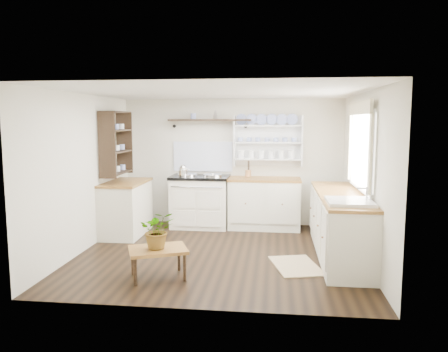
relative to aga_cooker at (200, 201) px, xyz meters
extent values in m
cube|color=black|center=(0.55, -1.57, -0.47)|extent=(4.00, 3.80, 0.01)
cube|color=beige|center=(0.55, 0.33, 0.68)|extent=(4.00, 0.02, 2.30)
cube|color=beige|center=(2.55, -1.57, 0.68)|extent=(0.02, 3.80, 2.30)
cube|color=beige|center=(-1.45, -1.57, 0.68)|extent=(0.02, 3.80, 2.30)
cube|color=white|center=(0.55, -1.57, 1.83)|extent=(4.00, 3.80, 0.01)
cube|color=white|center=(2.51, -1.42, 1.03)|extent=(0.04, 1.40, 1.00)
cube|color=white|center=(2.49, -1.42, 1.03)|extent=(0.02, 1.50, 1.10)
cube|color=beige|center=(2.47, -1.42, 1.61)|extent=(0.04, 1.55, 0.18)
cube|color=white|center=(0.00, 0.00, -0.03)|extent=(1.00, 0.65, 0.88)
cube|color=black|center=(0.00, 0.00, 0.43)|extent=(1.04, 0.69, 0.05)
cylinder|color=silver|center=(-0.23, 0.00, 0.47)|extent=(0.34, 0.34, 0.03)
cylinder|color=silver|center=(0.23, 0.00, 0.47)|extent=(0.34, 0.34, 0.03)
cylinder|color=silver|center=(0.00, -0.37, 0.31)|extent=(0.90, 0.02, 0.02)
cube|color=beige|center=(1.15, 0.03, -0.03)|extent=(1.25, 0.60, 0.88)
cube|color=brown|center=(1.15, 0.03, 0.41)|extent=(1.27, 0.63, 0.04)
cube|color=beige|center=(2.25, -1.47, -0.03)|extent=(0.60, 2.40, 0.88)
cube|color=brown|center=(2.25, -1.47, 0.41)|extent=(0.62, 2.43, 0.04)
cube|color=white|center=(2.25, -2.22, 0.33)|extent=(0.55, 0.60, 0.28)
cylinder|color=silver|center=(2.45, -2.22, 0.53)|extent=(0.02, 0.02, 0.22)
cube|color=beige|center=(-1.15, -0.67, -0.03)|extent=(0.60, 1.10, 0.88)
cube|color=brown|center=(-1.15, -0.67, 0.41)|extent=(0.62, 1.13, 0.04)
cube|color=white|center=(1.20, 0.31, 1.08)|extent=(1.20, 0.03, 0.90)
cube|color=white|center=(1.20, 0.22, 1.08)|extent=(1.20, 0.22, 0.02)
cylinder|color=navy|center=(1.20, 0.23, 1.35)|extent=(0.20, 0.02, 0.20)
cube|color=black|center=(0.15, 0.20, 1.45)|extent=(1.50, 0.24, 0.04)
cone|color=black|center=(-0.50, 0.27, 1.34)|extent=(0.06, 0.20, 0.06)
cone|color=black|center=(0.80, 0.27, 1.34)|extent=(0.06, 0.20, 0.06)
cube|color=black|center=(-1.29, -0.67, 1.08)|extent=(0.28, 0.80, 1.05)
cylinder|color=#A96F3E|center=(0.85, 0.11, 0.50)|extent=(0.10, 0.10, 0.12)
cube|color=brown|center=(-0.07, -2.63, -0.12)|extent=(0.82, 0.71, 0.04)
cylinder|color=black|center=(-0.26, -2.92, -0.31)|extent=(0.04, 0.04, 0.33)
cylinder|color=black|center=(-0.41, -2.56, -0.31)|extent=(0.04, 0.04, 0.33)
cylinder|color=black|center=(0.28, -2.69, -0.31)|extent=(0.04, 0.04, 0.33)
cylinder|color=black|center=(0.13, -2.34, -0.31)|extent=(0.04, 0.04, 0.33)
imported|color=#3F7233|center=(-0.07, -2.63, 0.13)|extent=(0.51, 0.48, 0.46)
cube|color=olive|center=(1.63, -2.01, -0.47)|extent=(0.75, 0.96, 0.02)
camera|label=1|loc=(1.34, -7.64, 1.43)|focal=35.00mm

